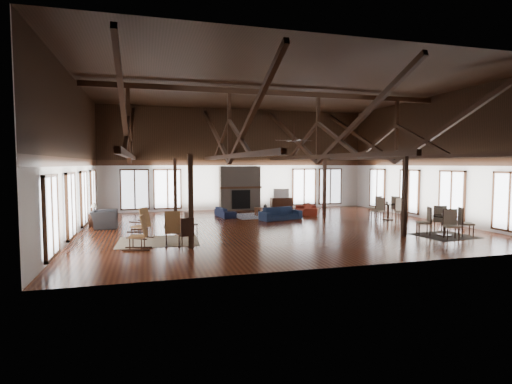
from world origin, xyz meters
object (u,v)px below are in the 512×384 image
object	(u,v)px
sofa_orange	(306,209)
armchair	(104,219)
coffee_table	(265,209)
cafe_table_near	(445,222)
cafe_table_far	(388,208)
tv_console	(281,203)
sofa_navy_left	(225,212)
sofa_navy_front	(281,213)

from	to	relation	value
sofa_orange	armchair	size ratio (longest dim) A/B	1.60
armchair	coffee_table	bearing A→B (deg)	-73.88
cafe_table_near	cafe_table_far	xyz separation A→B (m)	(0.53, 4.48, 0.01)
cafe_table_far	tv_console	distance (m)	6.99
tv_console	sofa_navy_left	bearing A→B (deg)	-144.31
sofa_navy_left	sofa_orange	world-z (taller)	sofa_orange
cafe_table_near	tv_console	world-z (taller)	cafe_table_near
sofa_navy_left	sofa_orange	size ratio (longest dim) A/B	0.90
sofa_orange	coffee_table	bearing A→B (deg)	-81.26
coffee_table	cafe_table_near	xyz separation A→B (m)	(4.90, -7.55, 0.17)
tv_console	cafe_table_far	bearing A→B (deg)	-60.41
cafe_table_near	cafe_table_far	distance (m)	4.52
armchair	tv_console	world-z (taller)	armchair
sofa_navy_front	tv_console	distance (m)	5.02
sofa_orange	armchair	world-z (taller)	armchair
armchair	tv_console	xyz separation A→B (m)	(9.77, 5.20, -0.05)
coffee_table	sofa_orange	bearing A→B (deg)	18.00
cafe_table_far	armchair	bearing A→B (deg)	176.18
cafe_table_near	tv_console	distance (m)	10.96
sofa_navy_front	cafe_table_near	distance (m)	7.43
sofa_navy_front	armchair	size ratio (longest dim) A/B	1.78
sofa_navy_front	sofa_navy_left	distance (m)	3.01
armchair	cafe_table_far	bearing A→B (deg)	-93.39
cafe_table_far	sofa_navy_left	bearing A→B (deg)	157.46
sofa_orange	coffee_table	xyz separation A→B (m)	(-2.39, -0.06, 0.09)
coffee_table	cafe_table_near	distance (m)	9.01
cafe_table_far	coffee_table	bearing A→B (deg)	150.56
cafe_table_far	cafe_table_near	bearing A→B (deg)	-96.77
sofa_navy_front	sofa_navy_left	world-z (taller)	sofa_navy_front
coffee_table	armchair	distance (m)	8.08
sofa_navy_front	coffee_table	bearing A→B (deg)	85.78
sofa_navy_front	cafe_table_near	bearing A→B (deg)	-66.16
armchair	tv_console	distance (m)	11.06
sofa_navy_front	coffee_table	distance (m)	1.75
sofa_navy_front	sofa_navy_left	size ratio (longest dim) A/B	1.24
tv_console	sofa_orange	bearing A→B (deg)	-82.14
sofa_navy_left	tv_console	bearing A→B (deg)	-62.42
sofa_orange	cafe_table_near	world-z (taller)	cafe_table_near
sofa_orange	cafe_table_far	world-z (taller)	cafe_table_far
cafe_table_far	tv_console	xyz separation A→B (m)	(-3.45, 6.08, -0.22)
sofa_navy_front	armchair	bearing A→B (deg)	168.92
cafe_table_near	sofa_navy_front	bearing A→B (deg)	128.22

